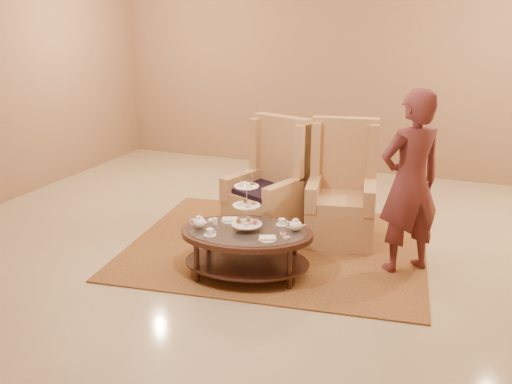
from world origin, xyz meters
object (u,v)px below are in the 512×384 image
at_px(armchair_right, 341,200).
at_px(armchair_left, 270,196).
at_px(person, 410,183).
at_px(tea_table, 247,239).

bearing_deg(armchair_right, armchair_left, 179.72).
xyz_separation_m(armchair_left, person, (1.61, -0.45, 0.46)).
bearing_deg(armchair_right, tea_table, -126.22).
distance_m(armchair_right, person, 1.10).
bearing_deg(armchair_left, tea_table, -63.90).
distance_m(armchair_left, armchair_right, 0.83).
distance_m(armchair_left, person, 1.74).
bearing_deg(armchair_left, armchair_right, 27.34).
xyz_separation_m(tea_table, person, (1.44, 0.71, 0.53)).
bearing_deg(person, armchair_left, -56.43).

